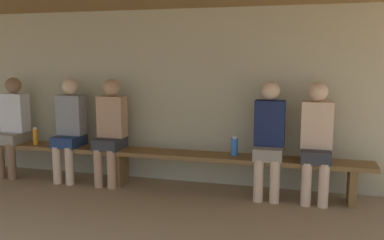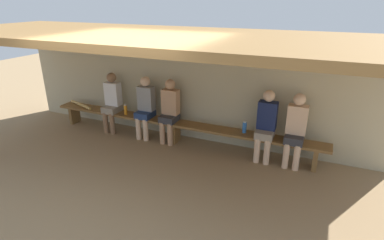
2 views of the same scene
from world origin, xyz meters
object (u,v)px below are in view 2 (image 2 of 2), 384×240
object	(u,v)px
player_in_white	(145,105)
player_near_post	(112,100)
player_rightmost	(266,123)
water_bottle_blue	(244,127)
player_in_red	(170,109)
baseball_bat	(81,105)
water_bottle_green	(126,110)
player_with_sunglasses	(296,128)
bench	(176,125)

from	to	relation	value
player_in_white	player_near_post	bearing A→B (deg)	180.00
player_rightmost	player_near_post	xyz separation A→B (m)	(-3.42, 0.00, 0.00)
water_bottle_blue	player_in_white	bearing A→B (deg)	-179.15
player_in_red	player_in_white	distance (m)	0.58
player_near_post	water_bottle_blue	size ratio (longest dim) A/B	5.86
player_in_red	player_rightmost	distance (m)	1.98
player_in_red	baseball_bat	distance (m)	2.38
player_near_post	baseball_bat	xyz separation A→B (m)	(-0.92, -0.00, -0.24)
player_in_white	baseball_bat	bearing A→B (deg)	-179.90
player_in_white	water_bottle_green	bearing A→B (deg)	-174.67
player_near_post	water_bottle_green	world-z (taller)	player_near_post
water_bottle_blue	baseball_bat	size ratio (longest dim) A/B	0.27
water_bottle_blue	baseball_bat	bearing A→B (deg)	-179.49
player_in_red	player_rightmost	bearing A→B (deg)	0.00
water_bottle_green	player_in_white	bearing A→B (deg)	5.33
player_near_post	baseball_bat	distance (m)	0.95
player_with_sunglasses	baseball_bat	distance (m)	4.86
player_in_red	player_rightmost	size ratio (longest dim) A/B	1.00
player_with_sunglasses	player_near_post	xyz separation A→B (m)	(-3.94, 0.00, 0.00)
player_near_post	player_in_white	world-z (taller)	same
bench	water_bottle_green	bearing A→B (deg)	-177.99
player_in_white	player_in_red	bearing A→B (deg)	0.00
player_in_white	player_rightmost	bearing A→B (deg)	0.00
player_in_red	water_bottle_blue	world-z (taller)	player_in_red
bench	player_in_white	xyz separation A→B (m)	(-0.72, 0.00, 0.34)
player_near_post	water_bottle_green	size ratio (longest dim) A/B	5.75
water_bottle_green	bench	bearing A→B (deg)	2.01
player_with_sunglasses	water_bottle_green	distance (m)	3.56
player_in_white	water_bottle_blue	world-z (taller)	player_in_white
player_rightmost	water_bottle_blue	size ratio (longest dim) A/B	5.86
player_rightmost	water_bottle_blue	xyz separation A→B (m)	(-0.40, 0.03, -0.16)
player_rightmost	player_near_post	distance (m)	3.42
player_rightmost	baseball_bat	xyz separation A→B (m)	(-4.34, -0.00, -0.24)
player_with_sunglasses	water_bottle_blue	distance (m)	0.93
player_in_white	water_bottle_blue	xyz separation A→B (m)	(2.16, 0.03, -0.16)
player_in_white	baseball_bat	size ratio (longest dim) A/B	1.57
water_bottle_blue	baseball_bat	world-z (taller)	water_bottle_blue
player_in_red	water_bottle_blue	distance (m)	1.58
player_with_sunglasses	water_bottle_green	world-z (taller)	player_with_sunglasses
player_in_red	player_rightmost	xyz separation A→B (m)	(1.98, 0.00, 0.00)
player_with_sunglasses	player_in_white	size ratio (longest dim) A/B	1.00
baseball_bat	player_rightmost	bearing A→B (deg)	19.27
player_in_red	baseball_bat	world-z (taller)	player_in_red
player_with_sunglasses	water_bottle_blue	world-z (taller)	player_with_sunglasses
player_near_post	water_bottle_blue	bearing A→B (deg)	0.61
player_with_sunglasses	player_in_white	bearing A→B (deg)	180.00
player_in_red	player_in_white	world-z (taller)	same
bench	player_in_red	size ratio (longest dim) A/B	4.49
water_bottle_green	player_with_sunglasses	bearing A→B (deg)	0.73
player_with_sunglasses	water_bottle_blue	bearing A→B (deg)	178.00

